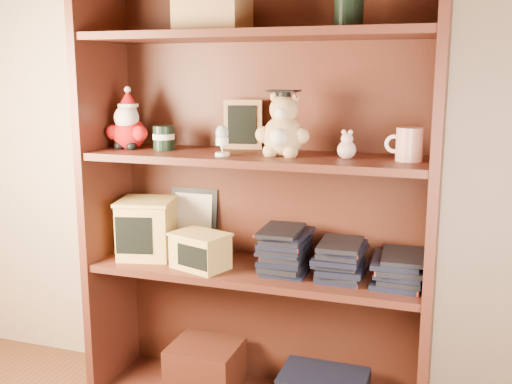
{
  "coord_description": "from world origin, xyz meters",
  "views": [
    {
      "loc": [
        0.58,
        -0.59,
        1.22
      ],
      "look_at": [
        -0.06,
        1.3,
        0.82
      ],
      "focal_mm": 42.0,
      "sensor_mm": 36.0,
      "label": 1
    }
  ],
  "objects_px": {
    "treats_box": "(147,228)",
    "grad_teddy_bear": "(283,130)",
    "teacher_mug": "(409,144)",
    "bookcase": "(260,201)"
  },
  "relations": [
    {
      "from": "treats_box",
      "to": "grad_teddy_bear",
      "type": "bearing_deg",
      "value": -0.63
    },
    {
      "from": "teacher_mug",
      "to": "bookcase",
      "type": "bearing_deg",
      "value": 174.22
    },
    {
      "from": "bookcase",
      "to": "grad_teddy_bear",
      "type": "bearing_deg",
      "value": -30.12
    },
    {
      "from": "teacher_mug",
      "to": "treats_box",
      "type": "height_order",
      "value": "teacher_mug"
    },
    {
      "from": "bookcase",
      "to": "grad_teddy_bear",
      "type": "relative_size",
      "value": 7.24
    },
    {
      "from": "bookcase",
      "to": "treats_box",
      "type": "bearing_deg",
      "value": -173.03
    },
    {
      "from": "grad_teddy_bear",
      "to": "treats_box",
      "type": "relative_size",
      "value": 0.94
    },
    {
      "from": "bookcase",
      "to": "grad_teddy_bear",
      "type": "distance_m",
      "value": 0.28
    },
    {
      "from": "grad_teddy_bear",
      "to": "teacher_mug",
      "type": "relative_size",
      "value": 1.88
    },
    {
      "from": "grad_teddy_bear",
      "to": "teacher_mug",
      "type": "distance_m",
      "value": 0.4
    }
  ]
}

